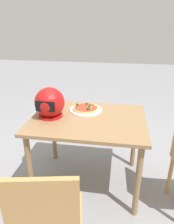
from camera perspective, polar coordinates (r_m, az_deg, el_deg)
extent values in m
plane|color=gray|center=(2.36, 0.29, -18.07)|extent=(14.00, 14.00, 0.00)
cube|color=olive|center=(1.96, 0.33, -2.00)|extent=(1.05, 0.81, 0.03)
cylinder|color=olive|center=(2.43, 12.66, -7.17)|extent=(0.05, 0.05, 0.71)
cylinder|color=olive|center=(2.53, -8.97, -5.51)|extent=(0.05, 0.05, 0.71)
cylinder|color=olive|center=(1.86, 13.56, -17.88)|extent=(0.05, 0.05, 0.71)
cylinder|color=olive|center=(2.00, -15.17, -14.86)|extent=(0.05, 0.05, 0.71)
cylinder|color=white|center=(2.12, -0.31, 0.63)|extent=(0.32, 0.32, 0.01)
cylinder|color=tan|center=(2.12, -0.31, 1.01)|extent=(0.26, 0.26, 0.02)
cylinder|color=red|center=(2.11, -0.31, 1.27)|extent=(0.23, 0.23, 0.00)
sphere|color=#234C1E|center=(2.11, 0.92, 1.61)|extent=(0.04, 0.04, 0.04)
sphere|color=#234C1E|center=(2.18, -0.11, 2.29)|extent=(0.03, 0.03, 0.03)
sphere|color=#234C1E|center=(2.15, -2.61, 2.00)|extent=(0.03, 0.03, 0.03)
sphere|color=#234C1E|center=(2.04, 0.31, 0.84)|extent=(0.03, 0.03, 0.03)
cylinder|color=#E0D172|center=(2.06, 0.34, 0.99)|extent=(0.02, 0.02, 0.02)
cylinder|color=#E0D172|center=(2.14, 2.18, 1.82)|extent=(0.02, 0.02, 0.02)
cylinder|color=#E0D172|center=(2.09, 1.06, 1.32)|extent=(0.02, 0.02, 0.02)
sphere|color=#B21414|center=(1.97, -10.05, 2.59)|extent=(0.28, 0.28, 0.28)
cylinder|color=#B21414|center=(2.02, -9.80, -0.84)|extent=(0.23, 0.23, 0.02)
cube|color=black|center=(1.86, -11.26, 1.47)|extent=(0.17, 0.02, 0.09)
cylinder|color=#B7844C|center=(2.24, 21.50, -15.53)|extent=(0.04, 0.04, 0.43)
cube|color=#B7844C|center=(1.49, -9.97, -26.18)|extent=(0.47, 0.47, 0.02)
cube|color=#B7844C|center=(1.19, -12.06, -25.51)|extent=(0.38, 0.10, 0.45)
cylinder|color=#B7844C|center=(1.79, -14.67, -26.42)|extent=(0.04, 0.04, 0.43)
cylinder|color=#B7844C|center=(1.75, -2.45, -26.86)|extent=(0.04, 0.04, 0.43)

